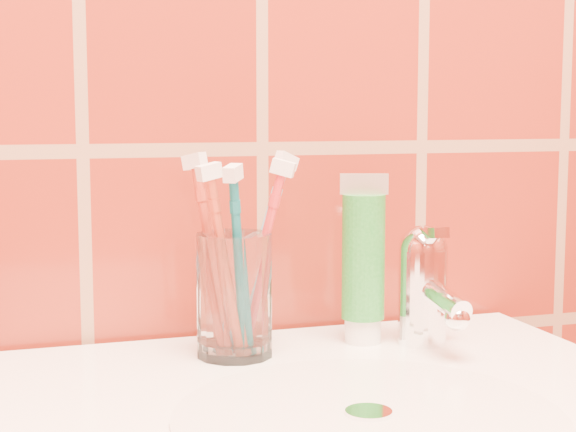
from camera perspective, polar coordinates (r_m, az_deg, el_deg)
name	(u,v)px	position (r m, az deg, el deg)	size (l,w,h in m)	color
glass_tumbler	(234,295)	(0.83, -3.48, -5.12)	(0.07, 0.07, 0.12)	white
toothpaste_tube	(363,264)	(0.88, 4.89, -3.12)	(0.05, 0.04, 0.17)	white
faucet	(425,281)	(0.88, 8.83, -4.20)	(0.05, 0.11, 0.12)	white
toothbrush_0	(225,264)	(0.81, -4.10, -3.10)	(0.05, 0.03, 0.19)	#B63F27
toothbrush_1	(258,253)	(0.86, -1.96, -2.39)	(0.09, 0.05, 0.20)	#71A8CA
toothbrush_2	(239,264)	(0.81, -3.19, -3.13)	(0.04, 0.05, 0.19)	#0C5F6A
toothbrush_3	(212,256)	(0.83, -4.96, -2.62)	(0.05, 0.05, 0.20)	#A63423
toothbrush_4	(260,259)	(0.83, -1.84, -2.78)	(0.06, 0.04, 0.19)	red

